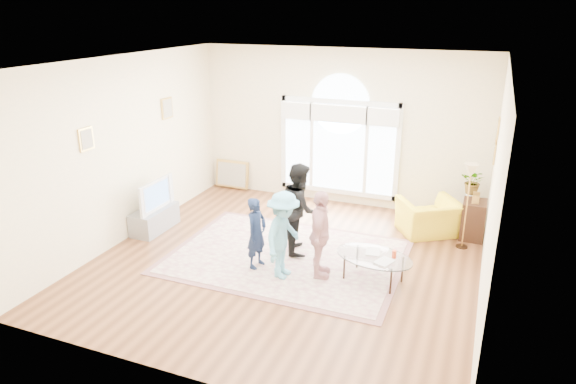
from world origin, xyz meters
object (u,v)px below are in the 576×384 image
at_px(tv_console, 155,219).
at_px(television, 153,194).
at_px(area_rug, 286,256).
at_px(coffee_table, 374,257).
at_px(armchair, 429,217).

height_order(tv_console, television, television).
height_order(area_rug, television, television).
height_order(television, coffee_table, television).
height_order(area_rug, tv_console, tv_console).
xyz_separation_m(area_rug, armchair, (2.07, 1.84, 0.31)).
distance_m(coffee_table, armchair, 2.15).
distance_m(area_rug, armchair, 2.78).
bearing_deg(television, coffee_table, -5.13).
height_order(television, armchair, television).
relative_size(television, coffee_table, 0.74).
xyz_separation_m(area_rug, television, (-2.69, 0.14, 0.69)).
bearing_deg(television, tv_console, 180.00).
bearing_deg(tv_console, television, 0.00).
height_order(area_rug, armchair, armchair).
bearing_deg(television, armchair, 19.63).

